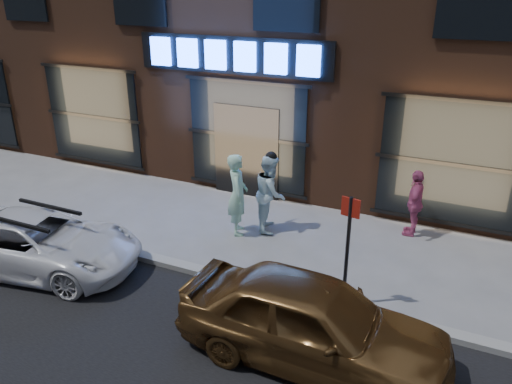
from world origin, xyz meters
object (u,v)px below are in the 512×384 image
white_suv (39,243)px  sign_post (348,242)px  man_cap (271,193)px  passerby (415,203)px  gold_sedan (312,321)px  man_bowtie (238,194)px

white_suv → sign_post: (5.78, 1.27, 0.70)m
man_cap → passerby: 3.19m
sign_post → gold_sedan: bearing=-81.0°
passerby → sign_post: (-0.68, -3.25, 0.49)m
white_suv → passerby: bearing=-65.0°
man_cap → gold_sedan: (2.24, -3.73, -0.20)m
white_suv → man_bowtie: bearing=-54.0°
white_suv → gold_sedan: bearing=-102.7°
passerby → man_cap: bearing=-70.1°
passerby → sign_post: bearing=-11.5°
man_cap → passerby: man_cap is taller
man_bowtie → gold_sedan: (2.83, -3.24, -0.25)m
man_cap → sign_post: (2.32, -2.18, 0.36)m
man_bowtie → passerby: bearing=-96.3°
gold_sedan → passerby: bearing=-7.5°
man_bowtie → gold_sedan: size_ratio=0.46×
gold_sedan → sign_post: 1.65m
man_bowtie → passerby: (3.59, 1.55, -0.17)m
man_cap → gold_sedan: man_cap is taller
white_suv → sign_post: sign_post is taller
passerby → sign_post: size_ratio=0.74×
passerby → white_suv: passerby is taller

